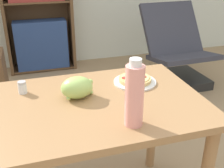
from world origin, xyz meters
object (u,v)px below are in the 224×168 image
at_px(pizza_on_plate, 135,80).
at_px(salt_shaker, 22,87).
at_px(drink_bottle, 134,95).
at_px(lounge_chair_far, 177,60).
at_px(bookshelf, 38,8).
at_px(grape_bunch, 77,88).

height_order(pizza_on_plate, salt_shaker, salt_shaker).
bearing_deg(salt_shaker, drink_bottle, -44.55).
distance_m(lounge_chair_far, bookshelf, 1.77).
distance_m(grape_bunch, lounge_chair_far, 2.09).
xyz_separation_m(pizza_on_plate, bookshelf, (-0.38, 2.29, 0.02)).
height_order(pizza_on_plate, lounge_chair_far, lounge_chair_far).
bearing_deg(salt_shaker, lounge_chair_far, 39.05).
height_order(grape_bunch, lounge_chair_far, lounge_chair_far).
distance_m(drink_bottle, lounge_chair_far, 2.22).
bearing_deg(drink_bottle, pizza_on_plate, 68.05).
xyz_separation_m(salt_shaker, lounge_chair_far, (1.65, 1.34, -0.50)).
relative_size(pizza_on_plate, salt_shaker, 3.64).
xyz_separation_m(pizza_on_plate, salt_shaker, (-0.59, 0.05, 0.02)).
xyz_separation_m(drink_bottle, bookshelf, (-0.23, 2.67, -0.10)).
xyz_separation_m(salt_shaker, bookshelf, (0.20, 2.24, 0.00)).
xyz_separation_m(drink_bottle, salt_shaker, (-0.43, 0.43, -0.10)).
bearing_deg(drink_bottle, bookshelf, 94.90).
height_order(pizza_on_plate, drink_bottle, drink_bottle).
bearing_deg(grape_bunch, lounge_chair_far, 46.44).
bearing_deg(pizza_on_plate, drink_bottle, -111.95).
xyz_separation_m(pizza_on_plate, drink_bottle, (-0.15, -0.38, 0.12)).
xyz_separation_m(drink_bottle, lounge_chair_far, (1.21, 1.76, -0.60)).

